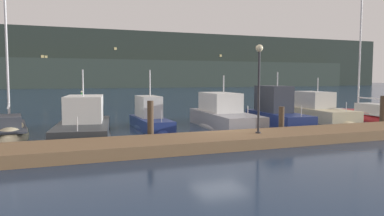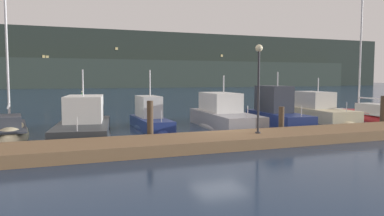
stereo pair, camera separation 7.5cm
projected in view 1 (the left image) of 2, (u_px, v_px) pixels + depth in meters
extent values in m
plane|color=#192D4C|center=(220.00, 139.00, 17.83)|extent=(400.00, 400.00, 0.00)
cube|color=brown|center=(237.00, 140.00, 16.22)|extent=(44.05, 2.80, 0.45)
cylinder|color=#4C3D2D|center=(151.00, 122.00, 16.47)|extent=(0.28, 0.28, 1.89)
cylinder|color=#4C3D2D|center=(281.00, 121.00, 18.94)|extent=(0.28, 0.28, 1.44)
cylinder|color=#4C3D2D|center=(382.00, 112.00, 21.37)|extent=(0.28, 0.28, 1.88)
ellipsoid|color=beige|center=(10.00, 136.00, 18.68)|extent=(2.27, 6.72, 1.59)
cube|color=#333842|center=(10.00, 126.00, 18.64)|extent=(1.91, 5.65, 0.08)
cube|color=#333842|center=(9.00, 121.00, 17.90)|extent=(1.22, 2.19, 0.56)
cylinder|color=silver|center=(6.00, 32.00, 18.74)|extent=(0.12, 0.12, 9.38)
cylinder|color=silver|center=(8.00, 106.00, 17.55)|extent=(0.34, 3.27, 0.09)
cylinder|color=silver|center=(10.00, 116.00, 21.35)|extent=(0.04, 0.04, 0.50)
ellipsoid|color=#2D3338|center=(84.00, 136.00, 18.75)|extent=(3.86, 7.77, 0.90)
cube|color=#2D3338|center=(84.00, 129.00, 18.72)|extent=(3.53, 7.00, 0.66)
cube|color=silver|center=(84.00, 108.00, 19.37)|extent=(2.33, 3.52, 1.31)
cube|color=black|center=(86.00, 103.00, 20.81)|extent=(1.62, 0.52, 0.59)
cylinder|color=silver|center=(83.00, 83.00, 18.69)|extent=(0.07, 0.07, 1.34)
cylinder|color=silver|center=(77.00, 124.00, 15.63)|extent=(0.04, 0.04, 0.60)
ellipsoid|color=navy|center=(151.00, 129.00, 21.40)|extent=(1.71, 5.47, 1.04)
cube|color=navy|center=(151.00, 123.00, 21.38)|extent=(1.57, 4.93, 0.62)
cube|color=silver|center=(148.00, 106.00, 21.82)|extent=(1.15, 2.41, 1.23)
cube|color=black|center=(144.00, 102.00, 22.82)|extent=(0.99, 0.26, 0.55)
cylinder|color=silver|center=(150.00, 83.00, 21.30)|extent=(0.07, 0.07, 1.50)
cylinder|color=silver|center=(162.00, 116.00, 19.19)|extent=(0.04, 0.04, 0.60)
ellipsoid|color=gray|center=(224.00, 128.00, 21.89)|extent=(2.93, 7.63, 1.14)
cube|color=gray|center=(224.00, 120.00, 21.85)|extent=(2.69, 6.87, 0.90)
cube|color=silver|center=(220.00, 102.00, 22.48)|extent=(1.86, 3.40, 1.11)
cube|color=black|center=(211.00, 98.00, 23.90)|extent=(1.45, 0.33, 0.50)
cylinder|color=silver|center=(224.00, 84.00, 21.83)|extent=(0.07, 0.07, 1.03)
cylinder|color=silver|center=(248.00, 112.00, 18.80)|extent=(0.04, 0.04, 0.60)
ellipsoid|color=navy|center=(278.00, 126.00, 22.77)|extent=(2.66, 6.52, 1.01)
cube|color=navy|center=(278.00, 119.00, 22.74)|extent=(2.43, 5.87, 0.81)
cube|color=#333842|center=(273.00, 99.00, 23.26)|extent=(1.64, 2.92, 1.61)
cube|color=black|center=(264.00, 94.00, 24.46)|extent=(1.20, 0.43, 0.71)
cylinder|color=silver|center=(277.00, 79.00, 22.67)|extent=(0.07, 0.07, 0.85)
cylinder|color=silver|center=(301.00, 111.00, 20.12)|extent=(0.04, 0.04, 0.60)
ellipsoid|color=beige|center=(318.00, 120.00, 25.66)|extent=(3.08, 7.05, 1.22)
cube|color=beige|center=(318.00, 114.00, 25.62)|extent=(2.82, 6.35, 0.83)
cube|color=silver|center=(313.00, 100.00, 26.20)|extent=(1.93, 3.16, 1.12)
cube|color=black|center=(302.00, 96.00, 27.50)|extent=(1.47, 0.37, 0.50)
cylinder|color=silver|center=(318.00, 85.00, 25.60)|extent=(0.07, 0.07, 0.96)
cylinder|color=silver|center=(346.00, 107.00, 22.80)|extent=(0.04, 0.04, 0.60)
ellipsoid|color=red|center=(364.00, 119.00, 26.46)|extent=(2.74, 8.52, 1.36)
cube|color=silver|center=(365.00, 113.00, 26.42)|extent=(2.30, 7.16, 0.08)
cube|color=silver|center=(375.00, 109.00, 25.43)|extent=(1.44, 2.77, 0.64)
cylinder|color=silver|center=(361.00, 29.00, 26.60)|extent=(0.12, 0.12, 11.78)
cylinder|color=silver|center=(375.00, 99.00, 25.43)|extent=(0.37, 3.23, 0.09)
cylinder|color=silver|center=(330.00, 105.00, 30.09)|extent=(0.04, 0.04, 0.50)
cylinder|color=silver|center=(383.00, 104.00, 30.23)|extent=(0.04, 0.04, 0.50)
cylinder|color=green|center=(82.00, 115.00, 28.97)|extent=(1.10, 1.10, 0.16)
cylinder|color=green|center=(82.00, 106.00, 28.92)|extent=(0.73, 0.73, 1.15)
cone|color=green|center=(82.00, 96.00, 28.86)|extent=(0.51, 0.51, 0.50)
sphere|color=#F9EAB7|center=(82.00, 92.00, 28.83)|extent=(0.16, 0.16, 0.16)
cylinder|color=#2D2D33|center=(258.00, 133.00, 16.55)|extent=(0.24, 0.24, 0.06)
cylinder|color=#2D2D33|center=(259.00, 92.00, 16.41)|extent=(0.10, 0.10, 3.53)
sphere|color=#F9EAB7|center=(259.00, 48.00, 16.26)|extent=(0.32, 0.32, 0.32)
cube|color=#28332D|center=(72.00, 59.00, 121.02)|extent=(240.00, 16.00, 18.29)
cube|color=#333F39|center=(153.00, 74.00, 120.83)|extent=(144.00, 10.00, 8.61)
cube|color=#F4DB8C|center=(221.00, 56.00, 131.17)|extent=(0.80, 0.10, 0.80)
cube|color=#F4DB8C|center=(174.00, 81.00, 125.70)|extent=(0.80, 0.10, 0.80)
cube|color=#F4DB8C|center=(46.00, 57.00, 110.73)|extent=(0.80, 0.10, 0.80)
cube|color=#F4DB8C|center=(115.00, 49.00, 117.86)|extent=(0.80, 0.10, 0.80)
cube|color=#F4DB8C|center=(60.00, 68.00, 112.38)|extent=(0.80, 0.10, 0.80)
cube|color=#F4DB8C|center=(42.00, 56.00, 110.37)|extent=(0.80, 0.10, 0.80)
cube|color=#F4DB8C|center=(185.00, 64.00, 126.59)|extent=(0.80, 0.10, 0.80)
cube|color=#F4DB8C|center=(222.00, 78.00, 131.95)|extent=(0.80, 0.10, 0.80)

